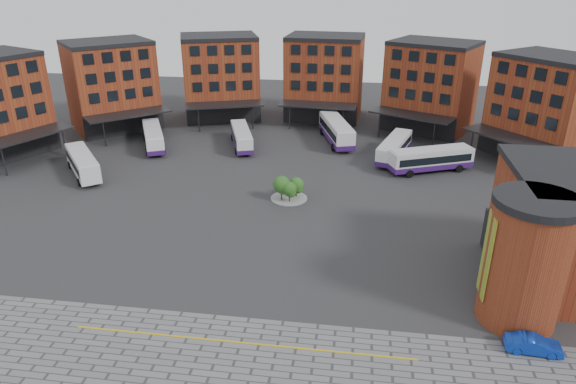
# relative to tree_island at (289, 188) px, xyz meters

# --- Properties ---
(ground) EXTENTS (160.00, 160.00, 0.00)m
(ground) POSITION_rel_tree_island_xyz_m (-2.03, -11.68, -1.59)
(ground) COLOR #28282B
(ground) RESTS_ON ground
(yellow_line) EXTENTS (26.00, 0.15, 0.02)m
(yellow_line) POSITION_rel_tree_island_xyz_m (-0.03, -25.68, -1.56)
(yellow_line) COLOR gold
(yellow_line) RESTS_ON paving_zone
(main_building) EXTENTS (94.14, 42.48, 14.60)m
(main_building) POSITION_rel_tree_island_xyz_m (-6.80, 26.57, 5.64)
(main_building) COLOR brown
(main_building) RESTS_ON ground
(tree_island) EXTENTS (4.40, 4.40, 3.09)m
(tree_island) POSITION_rel_tree_island_xyz_m (0.00, 0.00, 0.00)
(tree_island) COLOR gray
(tree_island) RESTS_ON ground
(bus_a) EXTENTS (8.81, 10.15, 3.11)m
(bus_a) POSITION_rel_tree_island_xyz_m (-28.26, 3.96, 0.25)
(bus_a) COLOR silver
(bus_a) RESTS_ON ground
(bus_b) EXTENTS (7.08, 11.16, 3.14)m
(bus_b) POSITION_rel_tree_island_xyz_m (-23.27, 16.14, 0.11)
(bus_b) COLOR white
(bus_b) RESTS_ON ground
(bus_c) EXTENTS (5.68, 10.76, 2.97)m
(bus_c) POSITION_rel_tree_island_xyz_m (-9.91, 18.25, 0.02)
(bus_c) COLOR silver
(bus_c) RESTS_ON ground
(bus_d) EXTENTS (6.40, 12.85, 3.54)m
(bus_d) POSITION_rel_tree_island_xyz_m (4.36, 22.61, 0.33)
(bus_d) COLOR silver
(bus_d) RESTS_ON ground
(bus_e) EXTENTS (5.66, 11.22, 3.09)m
(bus_e) POSITION_rel_tree_island_xyz_m (13.09, 16.17, 0.08)
(bus_e) COLOR white
(bus_e) RESTS_ON ground
(bus_f) EXTENTS (11.70, 7.00, 3.26)m
(bus_f) POSITION_rel_tree_island_xyz_m (17.77, 11.83, 0.18)
(bus_f) COLOR silver
(bus_f) RESTS_ON ground
(blue_car) EXTENTS (4.05, 1.61, 1.31)m
(blue_car) POSITION_rel_tree_island_xyz_m (21.30, -23.62, -0.93)
(blue_car) COLOR #0C31A6
(blue_car) RESTS_ON ground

